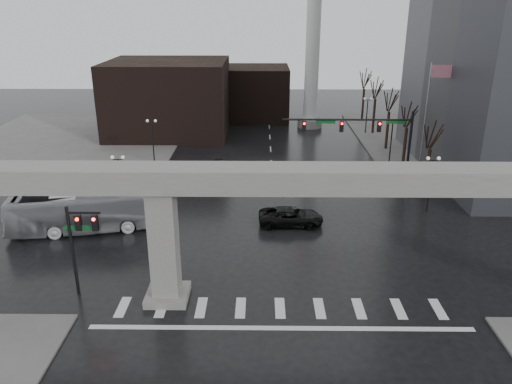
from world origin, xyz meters
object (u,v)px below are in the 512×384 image
(pickup_truck, at_px, (291,217))
(city_bus, at_px, (86,211))
(signal_mast_arm, at_px, (370,134))
(far_car, at_px, (218,167))

(pickup_truck, xyz_separation_m, city_bus, (-16.55, -1.18, 0.96))
(signal_mast_arm, bearing_deg, pickup_truck, -135.02)
(pickup_truck, bearing_deg, city_bus, 93.31)
(pickup_truck, distance_m, far_car, 15.01)
(signal_mast_arm, xyz_separation_m, city_bus, (-24.24, -8.86, -4.13))
(signal_mast_arm, bearing_deg, far_car, 159.45)
(signal_mast_arm, bearing_deg, city_bus, -159.92)
(city_bus, xyz_separation_m, far_car, (9.45, 14.41, -0.97))
(signal_mast_arm, height_order, pickup_truck, signal_mast_arm)
(pickup_truck, xyz_separation_m, far_car, (-7.10, 13.23, -0.02))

